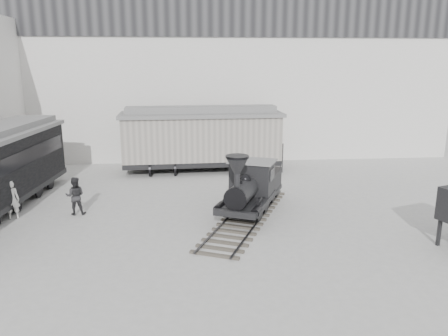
{
  "coord_description": "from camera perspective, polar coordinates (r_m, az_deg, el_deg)",
  "views": [
    {
      "loc": [
        -0.93,
        -14.61,
        6.47
      ],
      "look_at": [
        0.65,
        3.7,
        2.0
      ],
      "focal_mm": 35.0,
      "sensor_mm": 36.0,
      "label": 1
    }
  ],
  "objects": [
    {
      "name": "boxcar",
      "position": [
        26.34,
        -2.94,
        4.02
      ],
      "size": [
        9.71,
        3.36,
        3.93
      ],
      "rotation": [
        0.0,
        0.0,
        0.04
      ],
      "color": "black",
      "rests_on": "ground"
    },
    {
      "name": "visitor_b",
      "position": [
        19.98,
        -18.86,
        -3.46
      ],
      "size": [
        0.86,
        0.69,
        1.67
      ],
      "primitive_type": "imported",
      "rotation": [
        0.0,
        0.0,
        3.22
      ],
      "color": "#2A292B",
      "rests_on": "ground"
    },
    {
      "name": "locomotive",
      "position": [
        18.93,
        3.43,
        -2.9
      ],
      "size": [
        4.97,
        8.3,
        2.92
      ],
      "rotation": [
        0.0,
        0.0,
        -0.41
      ],
      "color": "#3F3934",
      "rests_on": "ground"
    },
    {
      "name": "visitor_a",
      "position": [
        20.44,
        -25.99,
        -3.75
      ],
      "size": [
        0.7,
        0.56,
        1.67
      ],
      "primitive_type": "imported",
      "rotation": [
        0.0,
        0.0,
        3.43
      ],
      "color": "silver",
      "rests_on": "ground"
    },
    {
      "name": "north_wall",
      "position": [
        29.62,
        -3.2,
        11.88
      ],
      "size": [
        34.0,
        2.51,
        11.0
      ],
      "color": "silver",
      "rests_on": "ground"
    },
    {
      "name": "ground",
      "position": [
        16.01,
        -1.2,
        -10.17
      ],
      "size": [
        90.0,
        90.0,
        0.0
      ],
      "primitive_type": "plane",
      "color": "#9E9E9B"
    }
  ]
}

